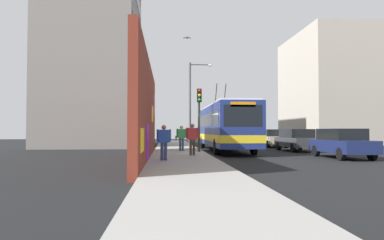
% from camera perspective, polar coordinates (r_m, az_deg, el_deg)
% --- Properties ---
extents(ground_plane, '(80.00, 80.00, 0.00)m').
position_cam_1_polar(ground_plane, '(21.13, 2.28, -5.76)').
color(ground_plane, black).
extents(sidewalk_slab, '(48.00, 3.20, 0.15)m').
position_cam_1_polar(sidewalk_slab, '(21.00, -2.09, -5.58)').
color(sidewalk_slab, gray).
rests_on(sidewalk_slab, ground_plane).
extents(graffiti_wall, '(14.65, 0.32, 4.81)m').
position_cam_1_polar(graffiti_wall, '(17.32, -7.41, 1.33)').
color(graffiti_wall, maroon).
rests_on(graffiti_wall, ground_plane).
extents(building_far_left, '(10.63, 8.04, 17.68)m').
position_cam_1_polar(building_far_left, '(34.45, -15.81, 10.66)').
color(building_far_left, gray).
rests_on(building_far_left, ground_plane).
extents(building_far_right, '(12.26, 9.32, 12.48)m').
position_cam_1_polar(building_far_right, '(43.52, 22.32, 4.67)').
color(building_far_right, '#B2A899').
rests_on(building_far_right, ground_plane).
extents(city_bus, '(12.48, 2.58, 5.07)m').
position_cam_1_polar(city_bus, '(25.24, 5.32, -0.94)').
color(city_bus, navy).
rests_on(city_bus, ground_plane).
extents(parked_car_navy, '(4.34, 1.82, 1.58)m').
position_cam_1_polar(parked_car_navy, '(20.30, 23.36, -3.43)').
color(parked_car_navy, navy).
rests_on(parked_car_navy, ground_plane).
extents(parked_car_dark_gray, '(4.60, 1.87, 1.58)m').
position_cam_1_polar(parked_car_dark_gray, '(26.17, 16.81, -3.08)').
color(parked_car_dark_gray, '#38383D').
rests_on(parked_car_dark_gray, ground_plane).
extents(parked_car_champagne, '(4.63, 1.76, 1.58)m').
position_cam_1_polar(parked_car_champagne, '(31.84, 12.93, -2.86)').
color(parked_car_champagne, '#C6B793').
rests_on(parked_car_champagne, ground_plane).
extents(pedestrian_near_wall, '(0.22, 0.65, 1.58)m').
position_cam_1_polar(pedestrian_near_wall, '(15.58, -4.65, -3.25)').
color(pedestrian_near_wall, '#2D3F59').
rests_on(pedestrian_near_wall, sidewalk_slab).
extents(pedestrian_midblock, '(0.22, 0.74, 1.66)m').
position_cam_1_polar(pedestrian_midblock, '(22.88, -1.76, -2.64)').
color(pedestrian_midblock, '#2D3F59').
rests_on(pedestrian_midblock, sidewalk_slab).
extents(pedestrian_at_curb, '(0.23, 0.68, 1.70)m').
position_cam_1_polar(pedestrian_at_curb, '(18.68, 0.05, -2.75)').
color(pedestrian_at_curb, '#3F3326').
rests_on(pedestrian_at_curb, sidewalk_slab).
extents(traffic_light, '(0.49, 0.28, 3.96)m').
position_cam_1_polar(traffic_light, '(21.62, 1.18, 1.82)').
color(traffic_light, '#2D382D').
rests_on(traffic_light, sidewalk_slab).
extents(street_lamp, '(0.44, 1.90, 6.94)m').
position_cam_1_polar(street_lamp, '(28.65, 0.07, 3.57)').
color(street_lamp, '#4C4C51').
rests_on(street_lamp, sidewalk_slab).
extents(flying_pigeons, '(0.32, 0.55, 0.14)m').
position_cam_1_polar(flying_pigeons, '(26.86, -0.82, 13.34)').
color(flying_pigeons, slate).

